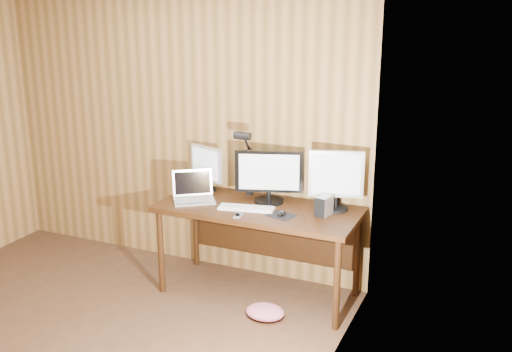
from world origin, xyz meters
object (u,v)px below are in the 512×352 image
Objects in this scene: phone at (238,215)px; monitor_left at (206,167)px; mouse at (281,213)px; desk at (262,219)px; desk_lamp at (246,154)px; laptop at (194,193)px; speaker at (336,198)px; monitor_center at (269,176)px; keyboard at (246,208)px; monitor_right at (336,178)px; hard_drive at (324,206)px.

monitor_left is at bearing 129.82° from phone.
mouse is at bearing 17.63° from phone.
desk_lamp reaches higher than desk.
desk is 3.88× the size of laptop.
phone is 0.81m from speaker.
monitor_center is 1.17× the size of keyboard.
mouse reaches higher than phone.
monitor_center is 0.64m from laptop.
desk is 12.56× the size of speaker.
monitor_left is at bearing 161.46° from monitor_right.
monitor_left is 2.53× the size of hard_drive.
laptop is at bearing 178.56° from monitor_center.
laptop is 1.16m from speaker.
hard_drive is (1.10, -0.18, -0.13)m from monitor_left.
keyboard is 0.17m from phone.
mouse is (0.81, -0.33, -0.19)m from monitor_left.
hard_drive is 0.26× the size of desk_lamp.
monitor_center reaches higher than keyboard.
monitor_right is (1.15, -0.03, 0.05)m from monitor_left.
monitor_center is at bearing 11.78° from monitor_left.
monitor_center reaches higher than desk.
keyboard is (-0.07, -0.16, 0.13)m from desk.
laptop is 0.55m from phone.
desk is 0.56m from hard_drive.
laptop is at bearing -164.48° from hard_drive.
keyboard is 0.31m from mouse.
monitor_right reaches higher than phone.
laptop is 3.92× the size of mouse.
hard_drive is at bearing -4.41° from desk.
mouse is at bearing -52.09° from desk_lamp.
laptop is 0.69× the size of desk_lamp.
laptop is 0.50m from keyboard.
laptop is 2.68× the size of hard_drive.
monitor_center is 1.28× the size of laptop.
monitor_center is at bearing -165.78° from speaker.
keyboard is at bearing -40.09° from laptop.
desk_lamp reaches higher than hard_drive.
mouse is 0.17× the size of desk_lamp.
desk is at bearing 4.54° from monitor_left.
mouse is 0.96× the size of phone.
keyboard is at bearing -113.43° from desk.
mouse is (0.21, -0.26, -0.20)m from monitor_center.
mouse is at bearing -141.80° from hard_drive.
phone is at bearing -23.62° from monitor_left.
desk_lamp is at bearing -2.44° from laptop.
monitor_right is at bearing -17.88° from desk_lamp.
monitor_left is 1.14m from speaker.
keyboard is 4.11× the size of phone.
monitor_right reaches higher than hard_drive.
monitor_left is 3.05× the size of speaker.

